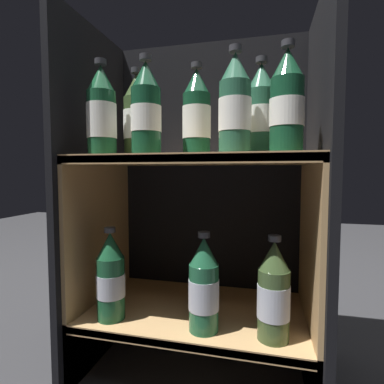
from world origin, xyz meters
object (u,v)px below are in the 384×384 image
(bottle_upper_front_0, at_px, (102,114))
(bottle_upper_back_2, at_px, (261,113))
(bottle_upper_front_2, at_px, (235,107))
(bottle_upper_front_3, at_px, (287,104))
(bottle_upper_back_1, at_px, (197,116))
(bottle_lower_front_2, at_px, (274,294))
(bottle_upper_back_0, at_px, (137,119))
(bottle_lower_front_1, at_px, (204,287))
(bottle_upper_front_1, at_px, (146,112))
(bottle_lower_front_0, at_px, (111,278))

(bottle_upper_front_0, relative_size, bottle_upper_back_2, 1.00)
(bottle_upper_front_2, xyz_separation_m, bottle_upper_front_3, (0.12, 0.00, 0.00))
(bottle_upper_back_1, xyz_separation_m, bottle_lower_front_2, (0.21, -0.08, -0.44))
(bottle_upper_back_0, bearing_deg, bottle_lower_front_1, -21.77)
(bottle_upper_front_2, relative_size, bottle_lower_front_1, 1.00)
(bottle_upper_front_1, bearing_deg, bottle_upper_back_0, 126.35)
(bottle_upper_back_1, height_order, bottle_lower_front_0, bottle_upper_back_1)
(bottle_upper_back_2, bearing_deg, bottle_upper_front_1, -163.23)
(bottle_lower_front_2, bearing_deg, bottle_upper_back_2, 113.75)
(bottle_upper_front_3, relative_size, bottle_upper_back_1, 1.00)
(bottle_upper_front_0, bearing_deg, bottle_lower_front_1, -0.00)
(bottle_upper_front_3, xyz_separation_m, bottle_lower_front_0, (-0.45, 0.00, -0.44))
(bottle_upper_front_2, height_order, bottle_upper_back_2, same)
(bottle_upper_front_1, bearing_deg, bottle_upper_back_2, 16.77)
(bottle_upper_front_1, height_order, bottle_lower_front_0, bottle_upper_front_1)
(bottle_upper_front_1, height_order, bottle_lower_front_2, bottle_upper_front_1)
(bottle_upper_front_2, bearing_deg, bottle_lower_front_1, 180.00)
(bottle_upper_front_1, bearing_deg, bottle_lower_front_0, 180.00)
(bottle_upper_back_0, xyz_separation_m, bottle_lower_front_1, (0.21, -0.08, -0.44))
(bottle_upper_front_0, xyz_separation_m, bottle_lower_front_2, (0.44, -0.00, -0.44))
(bottle_upper_back_2, distance_m, bottle_lower_front_2, 0.45)
(bottle_upper_front_0, xyz_separation_m, bottle_upper_front_1, (0.12, -0.00, 0.00))
(bottle_upper_front_1, height_order, bottle_upper_back_0, same)
(bottle_upper_front_1, relative_size, bottle_upper_back_1, 1.00)
(bottle_lower_front_1, bearing_deg, bottle_lower_front_0, 180.00)
(bottle_upper_front_1, distance_m, bottle_lower_front_0, 0.45)
(bottle_lower_front_0, bearing_deg, bottle_upper_back_0, 62.14)
(bottle_upper_front_2, distance_m, bottle_upper_back_0, 0.30)
(bottle_lower_front_1, relative_size, bottle_lower_front_2, 1.00)
(bottle_upper_back_2, bearing_deg, bottle_upper_front_0, -168.21)
(bottle_upper_back_0, xyz_separation_m, bottle_lower_front_0, (-0.04, -0.08, -0.44))
(bottle_lower_front_2, bearing_deg, bottle_upper_front_0, 180.00)
(bottle_upper_back_2, relative_size, bottle_lower_front_0, 1.00)
(bottle_lower_front_1, bearing_deg, bottle_upper_back_1, 114.33)
(bottle_lower_front_1, bearing_deg, bottle_upper_back_0, 158.23)
(bottle_upper_front_2, height_order, bottle_upper_front_3, same)
(bottle_upper_front_3, height_order, bottle_upper_back_2, same)
(bottle_upper_front_2, height_order, bottle_upper_back_1, same)
(bottle_upper_back_2, bearing_deg, bottle_lower_front_2, -66.25)
(bottle_upper_front_3, xyz_separation_m, bottle_upper_back_2, (-0.06, 0.08, -0.00))
(bottle_upper_back_0, height_order, bottle_upper_back_2, same)
(bottle_upper_front_1, relative_size, bottle_lower_front_0, 1.00)
(bottle_upper_back_1, bearing_deg, bottle_upper_front_0, -160.26)
(bottle_upper_front_0, bearing_deg, bottle_upper_back_1, 19.74)
(bottle_upper_front_0, height_order, bottle_lower_front_0, bottle_upper_front_0)
(bottle_upper_back_2, height_order, bottle_lower_front_2, bottle_upper_back_2)
(bottle_upper_back_2, xyz_separation_m, bottle_lower_front_1, (-0.13, -0.08, -0.44))
(bottle_lower_front_0, height_order, bottle_lower_front_2, same)
(bottle_lower_front_0, height_order, bottle_lower_front_1, same)
(bottle_upper_front_0, bearing_deg, bottle_upper_front_2, -0.00)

